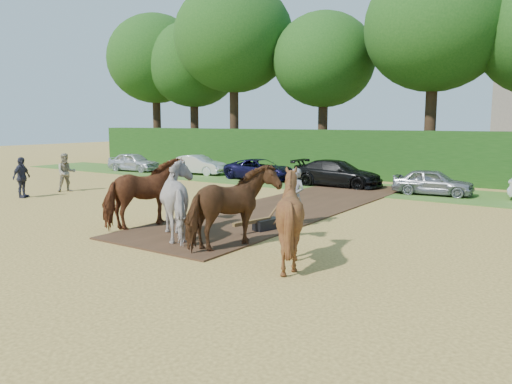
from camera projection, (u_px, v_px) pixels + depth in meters
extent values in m
plane|color=gold|center=(144.00, 233.00, 15.90)|extent=(120.00, 120.00, 0.00)
cube|color=#472D1C|center=(294.00, 206.00, 20.79)|extent=(4.50, 17.00, 0.05)
cube|color=#38601E|center=(334.00, 186.00, 27.36)|extent=(50.00, 5.00, 0.03)
cube|color=#14380F|center=(366.00, 155.00, 30.84)|extent=(46.00, 1.60, 3.00)
imported|color=tan|center=(66.00, 173.00, 25.22)|extent=(1.08, 1.17, 1.94)
imported|color=#2A2A38|center=(22.00, 177.00, 23.18)|extent=(0.85, 1.21, 1.91)
imported|color=brown|center=(146.00, 193.00, 16.46)|extent=(1.85, 2.99, 2.35)
imported|color=beige|center=(185.00, 200.00, 15.12)|extent=(2.71, 2.46, 2.35)
imported|color=#542D1A|center=(232.00, 208.00, 13.78)|extent=(1.85, 2.99, 2.35)
imported|color=brown|center=(290.00, 217.00, 12.44)|extent=(2.32, 2.50, 2.35)
cube|color=black|center=(267.00, 225.00, 16.24)|extent=(0.60, 1.07, 0.39)
cube|color=brown|center=(252.00, 222.00, 15.76)|extent=(0.45, 1.55, 0.11)
cylinder|color=brown|center=(275.00, 209.00, 16.77)|extent=(0.16, 1.14, 0.83)
cylinder|color=brown|center=(286.00, 211.00, 16.42)|extent=(0.47, 1.09, 0.83)
imported|color=gray|center=(295.00, 197.00, 17.04)|extent=(0.80, 0.62, 1.96)
imported|color=silver|center=(134.00, 162.00, 35.51)|extent=(4.06, 1.98, 1.33)
imported|color=silver|center=(198.00, 165.00, 33.38)|extent=(4.07, 1.76, 1.30)
imported|color=#131136|center=(260.00, 170.00, 30.26)|extent=(4.77, 2.53, 1.28)
imported|color=black|center=(337.00, 173.00, 27.18)|extent=(4.98, 2.04, 1.44)
imported|color=gray|center=(433.00, 182.00, 24.00)|extent=(3.86, 1.84, 1.27)
cylinder|color=#382616|center=(157.00, 128.00, 44.78)|extent=(0.70, 0.70, 5.85)
ellipsoid|color=#163F11|center=(155.00, 59.00, 43.92)|extent=(8.40, 8.40, 7.73)
cylinder|color=#382616|center=(195.00, 131.00, 42.99)|extent=(0.70, 0.70, 5.40)
ellipsoid|color=#163F11|center=(194.00, 64.00, 42.20)|extent=(7.80, 7.80, 7.18)
cylinder|color=#382616|center=(234.00, 125.00, 39.32)|extent=(0.70, 0.70, 6.53)
ellipsoid|color=#163F11|center=(234.00, 37.00, 38.37)|extent=(9.20, 9.20, 8.46)
cylinder|color=#382616|center=(323.00, 134.00, 36.75)|extent=(0.70, 0.70, 5.17)
ellipsoid|color=#163F11|center=(324.00, 60.00, 35.99)|extent=(7.40, 7.40, 6.81)
cylinder|color=#382616|center=(430.00, 129.00, 31.42)|extent=(0.70, 0.70, 6.08)
ellipsoid|color=#163F11|center=(435.00, 27.00, 30.54)|extent=(8.60, 8.60, 7.91)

